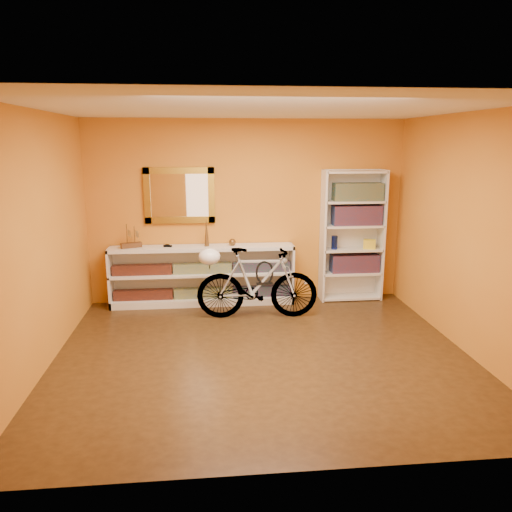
{
  "coord_description": "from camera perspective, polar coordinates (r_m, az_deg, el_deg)",
  "views": [
    {
      "loc": [
        -0.58,
        -5.01,
        2.28
      ],
      "look_at": [
        0.0,
        0.7,
        0.95
      ],
      "focal_mm": 34.6,
      "sensor_mm": 36.0,
      "label": 1
    }
  ],
  "objects": [
    {
      "name": "bookcase",
      "position": [
        7.29,
        11.07,
        2.28
      ],
      "size": [
        0.9,
        0.3,
        1.9
      ],
      "primitive_type": null,
      "color": "silver",
      "rests_on": "floor"
    },
    {
      "name": "bronze_ornament",
      "position": [
        6.94,
        -5.74,
        2.74
      ],
      "size": [
        0.07,
        0.07,
        0.39
      ],
      "primitive_type": "cone",
      "color": "brown",
      "rests_on": "console_unit"
    },
    {
      "name": "yellow_bag",
      "position": [
        7.35,
        12.99,
        1.34
      ],
      "size": [
        0.2,
        0.17,
        0.13
      ],
      "primitive_type": "cube",
      "rotation": [
        0.0,
        0.0,
        -0.35
      ],
      "color": "yellow",
      "rests_on": "bookcase"
    },
    {
      "name": "u_lock",
      "position": [
        6.44,
        1.0,
        -1.91
      ],
      "size": [
        0.24,
        0.03,
        0.24
      ],
      "primitive_type": "torus",
      "rotation": [
        1.57,
        0.0,
        0.0
      ],
      "color": "black",
      "rests_on": "bicycle"
    },
    {
      "name": "travel_mug",
      "position": [
        7.21,
        9.06,
        1.55
      ],
      "size": [
        0.09,
        0.09,
        0.2
      ],
      "primitive_type": "cylinder",
      "color": "navy",
      "rests_on": "bookcase"
    },
    {
      "name": "right_wall",
      "position": [
        5.84,
        23.37,
        2.31
      ],
      "size": [
        0.01,
        4.0,
        2.6
      ],
      "primitive_type": "cube",
      "color": "#C5731D",
      "rests_on": "ground"
    },
    {
      "name": "toy_car",
      "position": [
        7.0,
        -10.15,
        1.05
      ],
      "size": [
        0.0,
        0.0,
        0.0
      ],
      "primitive_type": "imported",
      "rotation": [
        0.0,
        0.0,
        1.43
      ],
      "color": "black",
      "rests_on": "console_unit"
    },
    {
      "name": "model_ship",
      "position": [
        7.02,
        -14.28,
        2.27
      ],
      "size": [
        0.3,
        0.2,
        0.33
      ],
      "primitive_type": null,
      "rotation": [
        0.0,
        0.0,
        0.38
      ],
      "color": "#462813",
      "rests_on": "console_unit"
    },
    {
      "name": "ceiling",
      "position": [
        5.05,
        0.83,
        16.73
      ],
      "size": [
        4.5,
        4.0,
        0.01
      ],
      "primitive_type": "cube",
      "color": "silver",
      "rests_on": "ground"
    },
    {
      "name": "book_row_a",
      "position": [
        7.39,
        11.3,
        -0.8
      ],
      "size": [
        0.7,
        0.22,
        0.26
      ],
      "primitive_type": "cube",
      "color": "maroon",
      "rests_on": "bookcase"
    },
    {
      "name": "bicycle",
      "position": [
        6.47,
        0.15,
        -3.14
      ],
      "size": [
        0.5,
        1.64,
        0.95
      ],
      "primitive_type": "imported",
      "rotation": [
        0.0,
        0.0,
        1.52
      ],
      "color": "silver",
      "rests_on": "floor"
    },
    {
      "name": "left_wall",
      "position": [
        5.37,
        -23.86,
        1.42
      ],
      "size": [
        0.01,
        4.0,
        2.6
      ],
      "primitive_type": "cube",
      "color": "#C5731D",
      "rests_on": "ground"
    },
    {
      "name": "helmet",
      "position": [
        6.38,
        -5.41,
        -0.08
      ],
      "size": [
        0.28,
        0.27,
        0.21
      ],
      "primitive_type": "ellipsoid",
      "color": "white",
      "rests_on": "bicycle"
    },
    {
      "name": "decorative_orb",
      "position": [
        6.97,
        -2.75,
        1.61
      ],
      "size": [
        0.1,
        0.1,
        0.1
      ],
      "primitive_type": "sphere",
      "color": "brown",
      "rests_on": "console_unit"
    },
    {
      "name": "console_unit",
      "position": [
        7.07,
        -6.18,
        -2.24
      ],
      "size": [
        2.6,
        0.35,
        0.85
      ],
      "primitive_type": null,
      "color": "silver",
      "rests_on": "floor"
    },
    {
      "name": "red_tin",
      "position": [
        7.17,
        9.67,
        7.06
      ],
      "size": [
        0.17,
        0.17,
        0.18
      ],
      "primitive_type": "cube",
      "rotation": [
        0.0,
        0.0,
        0.28
      ],
      "color": "maroon",
      "rests_on": "bookcase"
    },
    {
      "name": "book_row_c",
      "position": [
        7.21,
        11.67,
        7.29
      ],
      "size": [
        0.7,
        0.22,
        0.25
      ],
      "primitive_type": "cube",
      "color": "#1A525E",
      "rests_on": "bookcase"
    },
    {
      "name": "cd_row_lower",
      "position": [
        7.13,
        -6.13,
        -4.26
      ],
      "size": [
        2.5,
        0.13,
        0.14
      ],
      "primitive_type": "cube",
      "color": "black",
      "rests_on": "console_unit"
    },
    {
      "name": "back_wall",
      "position": [
        7.11,
        -1.06,
        5.12
      ],
      "size": [
        4.5,
        0.01,
        2.6
      ],
      "primitive_type": "cube",
      "color": "#C5731D",
      "rests_on": "ground"
    },
    {
      "name": "wall_socket",
      "position": [
        7.43,
        5.93,
        -2.88
      ],
      "size": [
        0.09,
        0.02,
        0.09
      ],
      "primitive_type": "cube",
      "color": "silver",
      "rests_on": "back_wall"
    },
    {
      "name": "floor",
      "position": [
        5.54,
        0.74,
        -11.33
      ],
      "size": [
        4.5,
        4.0,
        0.01
      ],
      "primitive_type": "cube",
      "color": "#311E0D",
      "rests_on": "ground"
    },
    {
      "name": "book_row_b",
      "position": [
        7.25,
        11.55,
        4.65
      ],
      "size": [
        0.7,
        0.22,
        0.28
      ],
      "primitive_type": "cube",
      "color": "maroon",
      "rests_on": "bookcase"
    },
    {
      "name": "cd_row_upper",
      "position": [
        7.03,
        -6.21,
        -1.41
      ],
      "size": [
        2.5,
        0.13,
        0.14
      ],
      "primitive_type": "cube",
      "color": "navy",
      "rests_on": "console_unit"
    },
    {
      "name": "gilt_mirror",
      "position": [
        7.02,
        -8.84,
        6.92
      ],
      "size": [
        0.98,
        0.06,
        0.78
      ],
      "primitive_type": "cube",
      "color": "olive",
      "rests_on": "back_wall"
    }
  ]
}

